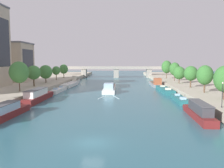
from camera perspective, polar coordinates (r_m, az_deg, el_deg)
name	(u,v)px	position (r m, az deg, el deg)	size (l,w,h in m)	color
ground_plane	(92,143)	(27.35, -4.85, -14.22)	(400.00, 400.00, 0.00)	#2D6070
quay_left	(11,85)	(90.20, -23.66, -0.20)	(36.00, 170.00, 1.70)	#B2A893
quay_right	(218,86)	(87.43, 24.73, -0.41)	(36.00, 170.00, 1.70)	#B2A893
barge_midriver	(110,88)	(72.94, -0.58, -0.98)	(3.79, 20.72, 2.93)	silver
wake_behind_barge	(109,97)	(59.82, -0.70, -3.27)	(5.60, 5.90, 0.03)	#A0CCD6
moored_boat_left_downstream	(3,113)	(41.46, -25.30, -6.39)	(3.18, 14.79, 2.45)	maroon
moored_boat_left_gap_after	(37,96)	(56.87, -17.91, -2.80)	(2.77, 15.77, 2.88)	maroon
moored_boat_left_second	(59,90)	(72.40, -12.98, -1.42)	(2.31, 11.87, 2.16)	silver
moored_boat_left_near	(70,85)	(87.81, -10.31, -0.13)	(3.97, 16.26, 2.24)	silver
moored_boat_left_midway	(76,81)	(101.18, -8.96, 0.84)	(2.25, 10.68, 3.17)	silver
moored_boat_right_gap_after	(199,111)	(40.38, 20.65, -6.36)	(2.64, 13.45, 2.73)	maroon
moored_boat_right_downstream	(179,99)	(56.26, 16.27, -3.53)	(2.63, 12.66, 2.11)	#23666B
moored_boat_right_end	(165,90)	(72.19, 12.87, -1.38)	(3.22, 16.59, 2.33)	#23666B
moored_boat_right_far	(156,83)	(88.72, 10.73, 0.14)	(3.53, 16.36, 3.27)	gray
tree_left_far	(19,72)	(62.51, -21.94, 2.70)	(4.79, 4.79, 7.52)	brown
tree_left_midway	(34,73)	(74.18, -18.76, 2.68)	(4.29, 4.29, 6.29)	brown
tree_left_third	(46,72)	(84.16, -16.05, 2.88)	(4.63, 4.63, 6.23)	brown
tree_left_by_lamp	(56,71)	(96.46, -13.61, 3.23)	(3.23, 3.23, 5.57)	brown
tree_left_past_mid	(64,69)	(108.88, -11.82, 3.62)	(3.93, 3.93, 6.14)	brown
tree_right_end_of_row	(224,79)	(50.62, 25.95, 1.13)	(4.10, 4.10, 6.71)	brown
tree_right_second	(205,75)	(60.26, 21.92, 2.06)	(3.95, 3.95, 6.63)	brown
tree_right_distant	(191,73)	(70.48, 18.86, 2.48)	(3.93, 3.93, 6.21)	brown
tree_right_by_lamp	(179,73)	(82.20, 16.25, 2.64)	(4.10, 4.10, 5.81)	brown
tree_right_midway	(175,69)	(92.53, 15.19, 3.60)	(4.04, 4.04, 7.11)	brown
tree_right_past_mid	(167,67)	(104.38, 13.31, 4.12)	(4.34, 4.34, 7.88)	brown
lamppost_right_bank	(222,94)	(41.91, 25.55, -2.14)	(0.28, 0.28, 4.19)	black
building_left_middle	(12,62)	(94.30, -23.45, 4.99)	(12.90, 12.49, 14.51)	#B2A38E
bridge_far	(116,70)	(131.09, 1.06, 3.35)	(60.84, 4.40, 6.36)	gray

